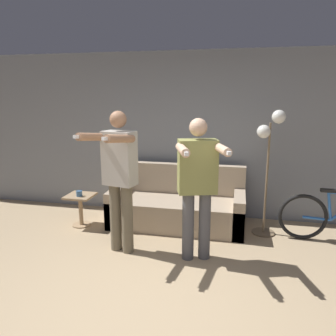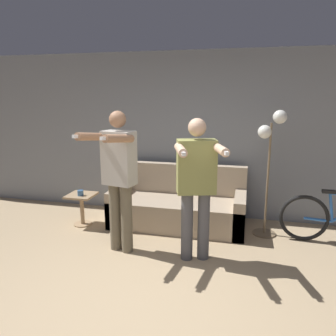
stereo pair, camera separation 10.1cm
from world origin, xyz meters
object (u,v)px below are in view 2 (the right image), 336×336
at_px(person_left, 118,174).
at_px(person_right, 196,181).
at_px(cat, 198,159).
at_px(side_table, 82,203).
at_px(couch, 178,207).
at_px(floor_lamp, 271,145).
at_px(cup, 80,193).

bearing_deg(person_left, person_right, 13.03).
bearing_deg(cat, person_right, -82.21).
xyz_separation_m(cat, side_table, (-1.65, -0.66, -0.63)).
distance_m(couch, floor_lamp, 1.62).
height_order(couch, cat, cat).
bearing_deg(couch, floor_lamp, -2.81).
distance_m(person_left, cup, 1.16).
bearing_deg(person_left, side_table, 156.03).
distance_m(person_left, side_table, 1.29).
distance_m(cat, floor_lamp, 1.13).
xyz_separation_m(person_right, cat, (-0.18, 1.32, -0.00)).
bearing_deg(person_left, cat, 72.71).
relative_size(person_right, floor_lamp, 0.97).
height_order(couch, person_left, person_left).
height_order(couch, cup, couch).
distance_m(person_left, cat, 1.53).
bearing_deg(cup, person_left, -35.23).
xyz_separation_m(couch, side_table, (-1.41, -0.35, 0.06)).
height_order(person_right, side_table, person_right).
distance_m(cat, cup, 1.84).
bearing_deg(cat, cup, -156.51).
xyz_separation_m(person_left, person_right, (0.95, 0.00, -0.03)).
bearing_deg(floor_lamp, couch, 177.19).
height_order(person_left, floor_lamp, person_left).
relative_size(couch, side_table, 4.14).
distance_m(person_right, cat, 1.33).
relative_size(couch, cup, 22.55).
xyz_separation_m(person_right, cup, (-1.81, 0.61, -0.46)).
relative_size(couch, person_left, 1.13).
bearing_deg(floor_lamp, person_left, -152.12).
bearing_deg(couch, cup, -163.81).
xyz_separation_m(cat, cup, (-1.63, -0.71, -0.45)).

